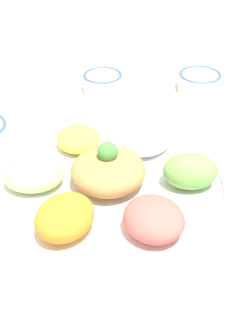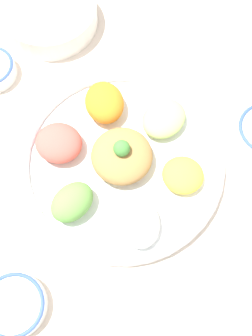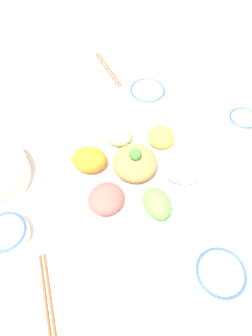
% 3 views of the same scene
% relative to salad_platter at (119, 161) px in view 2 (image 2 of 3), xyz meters
% --- Properties ---
extents(ground_plane, '(2.40, 2.40, 0.00)m').
position_rel_salad_platter_xyz_m(ground_plane, '(0.01, 0.01, -0.03)').
color(ground_plane, silver).
extents(salad_platter, '(0.40, 0.40, 0.10)m').
position_rel_salad_platter_xyz_m(salad_platter, '(0.00, 0.00, 0.00)').
color(salad_platter, white).
rests_on(salad_platter, ground_plane).
extents(rice_bowl_blue, '(0.11, 0.11, 0.03)m').
position_rel_salad_platter_xyz_m(rice_bowl_blue, '(-0.32, -0.04, -0.01)').
color(rice_bowl_blue, white).
rests_on(rice_bowl_blue, ground_plane).
extents(side_serving_bowl, '(0.21, 0.21, 0.06)m').
position_rel_salad_platter_xyz_m(side_serving_bowl, '(0.16, 0.35, 0.01)').
color(side_serving_bowl, silver).
rests_on(side_serving_bowl, ground_plane).
extents(serving_spoon_extra, '(0.04, 0.12, 0.01)m').
position_rel_salad_platter_xyz_m(serving_spoon_extra, '(0.26, 0.17, -0.02)').
color(serving_spoon_extra, silver).
rests_on(serving_spoon_extra, ground_plane).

